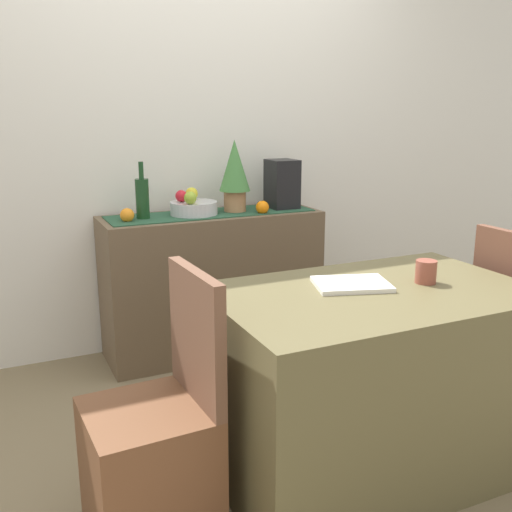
# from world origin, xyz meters

# --- Properties ---
(ground_plane) EXTENTS (6.40, 6.40, 0.02)m
(ground_plane) POSITION_xyz_m (0.00, 0.00, -0.01)
(ground_plane) COLOR #7B6B4F
(ground_plane) RESTS_ON ground
(room_wall_rear) EXTENTS (6.40, 0.06, 2.70)m
(room_wall_rear) POSITION_xyz_m (0.00, 1.18, 1.35)
(room_wall_rear) COLOR silver
(room_wall_rear) RESTS_ON ground
(sideboard_console) EXTENTS (1.25, 0.42, 0.82)m
(sideboard_console) POSITION_xyz_m (0.01, 0.92, 0.41)
(sideboard_console) COLOR brown
(sideboard_console) RESTS_ON ground
(table_runner) EXTENTS (1.18, 0.32, 0.01)m
(table_runner) POSITION_xyz_m (0.01, 0.92, 0.83)
(table_runner) COLOR #254D36
(table_runner) RESTS_ON sideboard_console
(fruit_bowl) EXTENTS (0.26, 0.26, 0.07)m
(fruit_bowl) POSITION_xyz_m (-0.09, 0.92, 0.86)
(fruit_bowl) COLOR silver
(fruit_bowl) RESTS_ON table_runner
(apple_right) EXTENTS (0.07, 0.07, 0.07)m
(apple_right) POSITION_xyz_m (-0.14, 0.85, 0.93)
(apple_right) COLOR #92B233
(apple_right) RESTS_ON fruit_bowl
(apple_left) EXTENTS (0.07, 0.07, 0.07)m
(apple_left) POSITION_xyz_m (-0.08, 0.98, 0.94)
(apple_left) COLOR gold
(apple_left) RESTS_ON fruit_bowl
(apple_upper) EXTENTS (0.07, 0.07, 0.07)m
(apple_upper) POSITION_xyz_m (-0.16, 0.94, 0.93)
(apple_upper) COLOR red
(apple_upper) RESTS_ON fruit_bowl
(wine_bottle) EXTENTS (0.07, 0.07, 0.31)m
(wine_bottle) POSITION_xyz_m (-0.38, 0.92, 0.94)
(wine_bottle) COLOR #173B1C
(wine_bottle) RESTS_ON sideboard_console
(coffee_maker) EXTENTS (0.16, 0.18, 0.29)m
(coffee_maker) POSITION_xyz_m (0.46, 0.92, 0.97)
(coffee_maker) COLOR black
(coffee_maker) RESTS_ON sideboard_console
(potted_plant) EXTENTS (0.18, 0.18, 0.41)m
(potted_plant) POSITION_xyz_m (0.16, 0.92, 1.05)
(potted_plant) COLOR #AA7750
(potted_plant) RESTS_ON sideboard_console
(orange_loose_far) EXTENTS (0.07, 0.07, 0.07)m
(orange_loose_far) POSITION_xyz_m (-0.48, 0.88, 0.86)
(orange_loose_far) COLOR orange
(orange_loose_far) RESTS_ON sideboard_console
(orange_loose_end) EXTENTS (0.08, 0.08, 0.08)m
(orange_loose_end) POSITION_xyz_m (0.27, 0.80, 0.86)
(orange_loose_end) COLOR orange
(orange_loose_end) RESTS_ON sideboard_console
(dining_table) EXTENTS (1.22, 0.76, 0.74)m
(dining_table) POSITION_xyz_m (0.15, -0.44, 0.37)
(dining_table) COLOR brown
(dining_table) RESTS_ON ground
(open_book) EXTENTS (0.33, 0.28, 0.02)m
(open_book) POSITION_xyz_m (0.10, -0.36, 0.75)
(open_book) COLOR white
(open_book) RESTS_ON dining_table
(coffee_cup) EXTENTS (0.08, 0.08, 0.09)m
(coffee_cup) POSITION_xyz_m (0.39, -0.45, 0.79)
(coffee_cup) COLOR brown
(coffee_cup) RESTS_ON dining_table
(chair_near_window) EXTENTS (0.42, 0.42, 0.90)m
(chair_near_window) POSITION_xyz_m (-0.72, -0.44, 0.27)
(chair_near_window) COLOR brown
(chair_near_window) RESTS_ON ground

